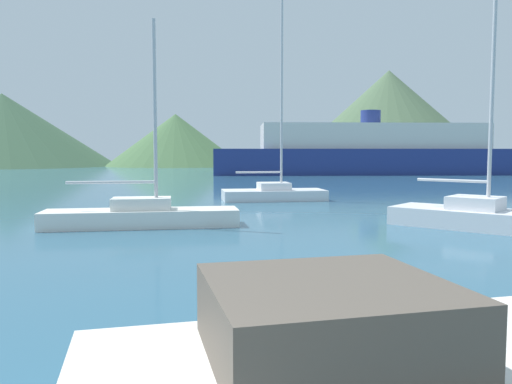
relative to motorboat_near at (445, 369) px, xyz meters
name	(u,v)px	position (x,y,z in m)	size (l,w,h in m)	color
motorboat_near	(445,369)	(0.00, 0.00, 0.00)	(6.63, 4.15, 2.27)	white
sailboat_inner	(142,215)	(-6.39, 11.12, 0.02)	(6.41, 2.91, 6.65)	white
sailboat_middle	(475,215)	(4.32, 11.66, 0.04)	(5.30, 4.56, 7.11)	silver
sailboat_outer	(274,192)	(-2.51, 20.62, 0.05)	(5.53, 3.27, 9.99)	silver
ferry_distant	(370,152)	(7.12, 53.70, 2.12)	(36.39, 13.17, 7.25)	navy
hill_west	(3,130)	(-54.00, 81.78, 6.15)	(39.84, 39.84, 13.05)	#38563D
hill_central	(176,140)	(-23.39, 85.81, 4.39)	(25.47, 25.47, 9.53)	#476B42
hill_east	(388,119)	(13.86, 80.19, 7.63)	(35.24, 35.24, 16.00)	#4C6647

